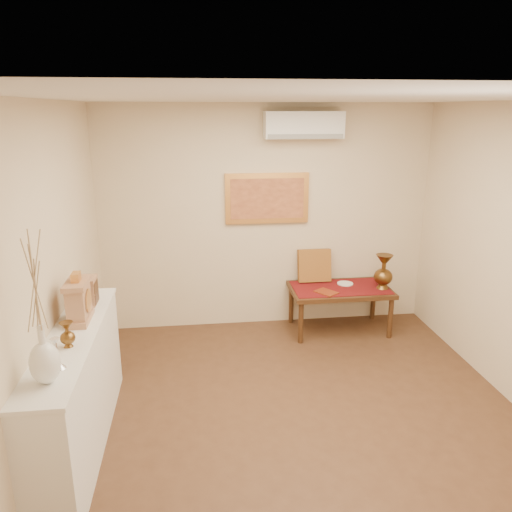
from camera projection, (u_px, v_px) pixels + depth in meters
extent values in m
plane|color=brown|center=(304.00, 427.00, 4.29)|extent=(4.50, 4.50, 0.00)
plane|color=silver|center=(314.00, 98.00, 3.52)|extent=(4.50, 4.50, 0.00)
cube|color=beige|center=(267.00, 218.00, 6.04)|extent=(4.00, 0.02, 2.70)
cube|color=beige|center=(451.00, 484.00, 1.76)|extent=(4.00, 0.02, 2.70)
cube|color=beige|center=(42.00, 290.00, 3.66)|extent=(0.02, 4.50, 2.70)
cube|color=maroon|center=(340.00, 287.00, 6.02)|extent=(1.14, 0.59, 0.01)
cylinder|color=white|center=(345.00, 284.00, 6.12)|extent=(0.20, 0.20, 0.01)
cube|color=maroon|center=(326.00, 292.00, 5.84)|extent=(0.29, 0.31, 0.01)
cube|color=maroon|center=(314.00, 265.00, 6.18)|extent=(0.40, 0.18, 0.42)
cube|color=white|center=(79.00, 393.00, 3.93)|extent=(0.35, 2.00, 0.95)
cube|color=white|center=(72.00, 336.00, 3.79)|extent=(0.37, 2.02, 0.03)
cube|color=tan|center=(80.00, 318.00, 4.02)|extent=(0.16, 0.36, 0.05)
cube|color=tan|center=(78.00, 301.00, 3.98)|extent=(0.14, 0.30, 0.25)
cylinder|color=beige|center=(88.00, 300.00, 3.99)|extent=(0.01, 0.17, 0.17)
cylinder|color=gold|center=(89.00, 300.00, 3.99)|extent=(0.01, 0.19, 0.19)
cube|color=tan|center=(77.00, 284.00, 3.94)|extent=(0.17, 0.34, 0.04)
cube|color=gold|center=(76.00, 277.00, 3.92)|extent=(0.06, 0.11, 0.07)
cube|color=tan|center=(87.00, 292.00, 4.35)|extent=(0.15, 0.20, 0.22)
cube|color=#432714|center=(97.00, 297.00, 4.37)|extent=(0.01, 0.17, 0.09)
cube|color=#432714|center=(96.00, 286.00, 4.34)|extent=(0.01, 0.17, 0.09)
cube|color=tan|center=(86.00, 279.00, 4.31)|extent=(0.16, 0.21, 0.02)
cube|color=#432714|center=(340.00, 290.00, 6.03)|extent=(1.20, 0.70, 0.05)
cylinder|color=#432714|center=(301.00, 323.00, 5.76)|extent=(0.06, 0.06, 0.50)
cylinder|color=#432714|center=(390.00, 318.00, 5.89)|extent=(0.06, 0.06, 0.50)
cylinder|color=#432714|center=(291.00, 304.00, 6.32)|extent=(0.06, 0.06, 0.50)
cylinder|color=#432714|center=(373.00, 300.00, 6.45)|extent=(0.06, 0.06, 0.50)
cube|color=gold|center=(267.00, 198.00, 5.95)|extent=(1.00, 0.05, 0.60)
cube|color=#C67144|center=(267.00, 199.00, 5.92)|extent=(0.88, 0.01, 0.48)
cube|color=white|center=(304.00, 125.00, 5.66)|extent=(0.90, 0.24, 0.30)
cube|color=gray|center=(306.00, 136.00, 5.58)|extent=(0.86, 0.02, 0.05)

